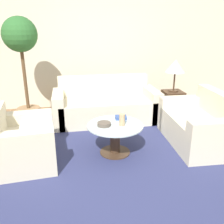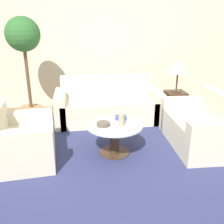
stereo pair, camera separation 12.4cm
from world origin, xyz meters
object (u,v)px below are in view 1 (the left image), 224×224
object	(u,v)px
sofa_main	(106,106)
bowl	(104,124)
vase	(122,120)
book_stack	(121,117)
coffee_table	(115,135)
table_lamp	(175,67)
armchair	(20,144)
loveseat	(201,126)
potted_plant	(22,52)

from	to	relation	value
sofa_main	bowl	size ratio (longest dim) A/B	10.38
vase	book_stack	world-z (taller)	vase
sofa_main	coffee_table	world-z (taller)	sofa_main
table_lamp	vase	bearing A→B (deg)	-136.09
armchair	bowl	distance (m)	1.16
sofa_main	coffee_table	xyz separation A→B (m)	(-0.07, -1.37, 0.01)
armchair	table_lamp	bearing A→B (deg)	-69.71
loveseat	coffee_table	distance (m)	1.39
loveseat	table_lamp	distance (m)	1.35
sofa_main	table_lamp	xyz separation A→B (m)	(1.31, -0.17, 0.75)
armchair	potted_plant	size ratio (longest dim) A/B	0.51
sofa_main	table_lamp	distance (m)	1.52
book_stack	vase	bearing A→B (deg)	-92.36
armchair	vase	world-z (taller)	armchair
book_stack	potted_plant	bearing A→B (deg)	145.94
loveseat	vase	size ratio (longest dim) A/B	8.18
bowl	coffee_table	bearing A→B (deg)	2.31
armchair	book_stack	distance (m)	1.47
potted_plant	bowl	xyz separation A→B (m)	(1.23, -1.50, -0.86)
loveseat	table_lamp	size ratio (longest dim) A/B	2.26
vase	book_stack	distance (m)	0.26
coffee_table	table_lamp	distance (m)	1.98
loveseat	coffee_table	xyz separation A→B (m)	(-1.39, -0.09, 0.01)
potted_plant	book_stack	world-z (taller)	potted_plant
coffee_table	vase	distance (m)	0.26
table_lamp	potted_plant	distance (m)	2.81
sofa_main	potted_plant	xyz separation A→B (m)	(-1.47, 0.12, 1.05)
coffee_table	bowl	world-z (taller)	bowl
book_stack	sofa_main	bearing A→B (deg)	98.85
armchair	table_lamp	distance (m)	3.07
armchair	vase	distance (m)	1.42
loveseat	potted_plant	world-z (taller)	potted_plant
bowl	book_stack	bearing A→B (deg)	36.88
armchair	table_lamp	xyz separation A→B (m)	(2.69, 1.26, 0.75)
armchair	vase	bearing A→B (deg)	-94.32
sofa_main	armchair	distance (m)	1.98
armchair	sofa_main	bearing A→B (deg)	-48.91
table_lamp	bowl	distance (m)	2.05
loveseat	bowl	size ratio (longest dim) A/B	7.23
coffee_table	vase	bearing A→B (deg)	-22.78
potted_plant	book_stack	distance (m)	2.17
sofa_main	book_stack	distance (m)	1.18
potted_plant	bowl	distance (m)	2.13
coffee_table	bowl	distance (m)	0.24
sofa_main	armchair	world-z (taller)	sofa_main
table_lamp	vase	distance (m)	1.87
sofa_main	armchair	bearing A→B (deg)	-134.17
table_lamp	book_stack	size ratio (longest dim) A/B	3.44
coffee_table	armchair	bearing A→B (deg)	-177.87
table_lamp	bowl	xyz separation A→B (m)	(-1.55, -1.22, -0.56)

